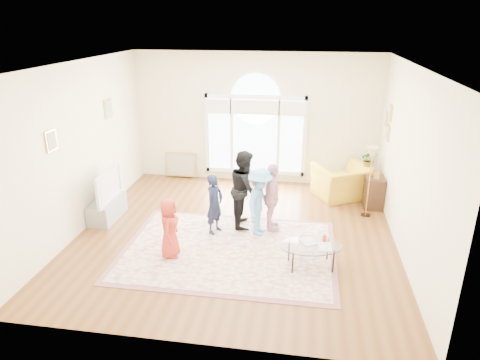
% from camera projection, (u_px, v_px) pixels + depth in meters
% --- Properties ---
extents(ground, '(6.00, 6.00, 0.00)m').
position_uv_depth(ground, '(235.00, 234.00, 8.27)').
color(ground, '#5C3416').
rests_on(ground, ground).
extents(room_shell, '(6.00, 6.00, 6.00)m').
position_uv_depth(room_shell, '(255.00, 122.00, 10.33)').
color(room_shell, beige).
rests_on(room_shell, ground).
extents(area_rug, '(3.60, 2.60, 0.02)m').
position_uv_depth(area_rug, '(229.00, 250.00, 7.70)').
color(area_rug, beige).
rests_on(area_rug, ground).
extents(rug_border, '(3.80, 2.80, 0.01)m').
position_uv_depth(rug_border, '(229.00, 250.00, 7.70)').
color(rug_border, '#8E5759').
rests_on(rug_border, ground).
extents(tv_console, '(0.45, 1.00, 0.42)m').
position_uv_depth(tv_console, '(107.00, 209.00, 8.88)').
color(tv_console, gray).
rests_on(tv_console, ground).
extents(television, '(0.17, 1.14, 0.66)m').
position_uv_depth(television, '(105.00, 185.00, 8.68)').
color(television, black).
rests_on(television, tv_console).
extents(coffee_table, '(1.17, 0.88, 0.54)m').
position_uv_depth(coffee_table, '(311.00, 246.00, 7.06)').
color(coffee_table, silver).
rests_on(coffee_table, ground).
extents(armchair, '(1.53, 1.47, 0.77)m').
position_uv_depth(armchair, '(343.00, 182.00, 9.85)').
color(armchair, gold).
rests_on(armchair, ground).
extents(side_cabinet, '(0.40, 0.50, 0.70)m').
position_uv_depth(side_cabinet, '(374.00, 192.00, 9.35)').
color(side_cabinet, black).
rests_on(side_cabinet, ground).
extents(floor_lamp, '(0.29, 0.29, 1.51)m').
position_uv_depth(floor_lamp, '(372.00, 158.00, 8.61)').
color(floor_lamp, black).
rests_on(floor_lamp, ground).
extents(plant_pedestal, '(0.20, 0.20, 0.70)m').
position_uv_depth(plant_pedestal, '(367.00, 182.00, 9.91)').
color(plant_pedestal, white).
rests_on(plant_pedestal, ground).
extents(potted_plant, '(0.40, 0.36, 0.41)m').
position_uv_depth(potted_plant, '(369.00, 160.00, 9.71)').
color(potted_plant, '#33722D').
rests_on(potted_plant, plant_pedestal).
extents(leaning_picture, '(0.80, 0.14, 0.62)m').
position_uv_depth(leaning_picture, '(182.00, 177.00, 11.23)').
color(leaning_picture, tan).
rests_on(leaning_picture, ground).
extents(child_red, '(0.39, 0.55, 1.07)m').
position_uv_depth(child_red, '(169.00, 228.00, 7.33)').
color(child_red, '#B83125').
rests_on(child_red, area_rug).
extents(child_navy, '(0.42, 0.50, 1.17)m').
position_uv_depth(child_navy, '(215.00, 204.00, 8.14)').
color(child_navy, '#161C36').
rests_on(child_navy, area_rug).
extents(child_black, '(0.68, 0.82, 1.54)m').
position_uv_depth(child_black, '(245.00, 189.00, 8.37)').
color(child_black, black).
rests_on(child_black, area_rug).
extents(child_pink, '(0.45, 0.83, 1.35)m').
position_uv_depth(child_pink, '(272.00, 198.00, 8.21)').
color(child_pink, '#E6A2B9').
rests_on(child_pink, area_rug).
extents(child_blue, '(0.70, 0.95, 1.32)m').
position_uv_depth(child_blue, '(260.00, 202.00, 8.05)').
color(child_blue, '#66A7E3').
rests_on(child_blue, area_rug).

